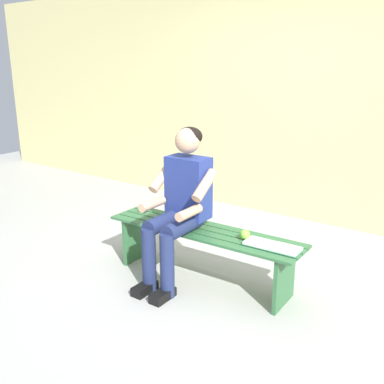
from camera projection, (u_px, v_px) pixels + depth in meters
ground_plane at (16, 292)px, 3.44m from camera, size 10.00×7.00×0.04m
brick_wall at (263, 98)px, 5.04m from camera, size 9.50×0.24×2.66m
bench_near at (203, 242)px, 3.51m from camera, size 1.66×0.42×0.44m
person_seated at (180, 200)px, 3.41m from camera, size 0.50×0.69×1.25m
apple at (245, 235)px, 3.27m from camera, size 0.08×0.08×0.08m
book_open at (272, 246)px, 3.13m from camera, size 0.42×0.17×0.02m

